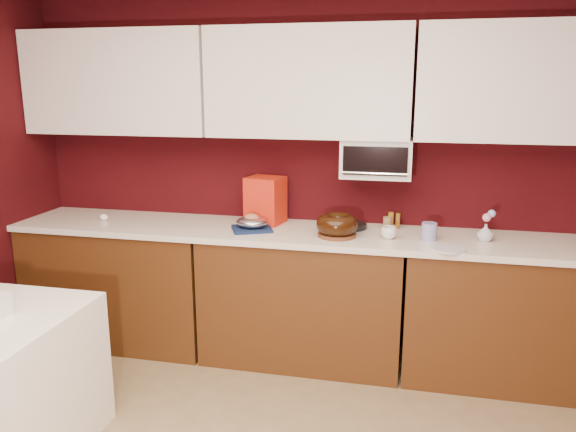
{
  "coord_description": "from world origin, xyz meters",
  "views": [
    {
      "loc": [
        0.68,
        -1.56,
        1.85
      ],
      "look_at": [
        -0.08,
        1.84,
        1.02
      ],
      "focal_mm": 35.0,
      "sensor_mm": 36.0,
      "label": 1
    }
  ],
  "objects_px": {
    "foil_ham_nest": "(252,222)",
    "pandoro_box": "(266,200)",
    "toaster_oven": "(377,158)",
    "bundt_cake": "(337,224)",
    "blue_jar": "(429,232)",
    "flower_vase": "(485,231)",
    "coffee_mug": "(389,231)"
  },
  "relations": [
    {
      "from": "bundt_cake",
      "to": "flower_vase",
      "type": "bearing_deg",
      "value": 6.09
    },
    {
      "from": "blue_jar",
      "to": "toaster_oven",
      "type": "bearing_deg",
      "value": 147.96
    },
    {
      "from": "toaster_oven",
      "to": "foil_ham_nest",
      "type": "distance_m",
      "value": 0.92
    },
    {
      "from": "toaster_oven",
      "to": "pandoro_box",
      "type": "xyz_separation_m",
      "value": [
        -0.75,
        -0.0,
        -0.31
      ]
    },
    {
      "from": "bundt_cake",
      "to": "foil_ham_nest",
      "type": "height_order",
      "value": "bundt_cake"
    },
    {
      "from": "toaster_oven",
      "to": "bundt_cake",
      "type": "xyz_separation_m",
      "value": [
        -0.22,
        -0.25,
        -0.4
      ]
    },
    {
      "from": "pandoro_box",
      "to": "flower_vase",
      "type": "distance_m",
      "value": 1.45
    },
    {
      "from": "blue_jar",
      "to": "flower_vase",
      "type": "xyz_separation_m",
      "value": [
        0.34,
        0.06,
        0.0
      ]
    },
    {
      "from": "blue_jar",
      "to": "foil_ham_nest",
      "type": "bearing_deg",
      "value": -179.91
    },
    {
      "from": "foil_ham_nest",
      "to": "pandoro_box",
      "type": "xyz_separation_m",
      "value": [
        0.04,
        0.22,
        0.11
      ]
    },
    {
      "from": "pandoro_box",
      "to": "blue_jar",
      "type": "height_order",
      "value": "pandoro_box"
    },
    {
      "from": "toaster_oven",
      "to": "pandoro_box",
      "type": "bearing_deg",
      "value": -179.86
    },
    {
      "from": "foil_ham_nest",
      "to": "flower_vase",
      "type": "height_order",
      "value": "flower_vase"
    },
    {
      "from": "foil_ham_nest",
      "to": "flower_vase",
      "type": "xyz_separation_m",
      "value": [
        1.47,
        0.07,
        0.0
      ]
    },
    {
      "from": "foil_ham_nest",
      "to": "pandoro_box",
      "type": "relative_size",
      "value": 0.65
    },
    {
      "from": "bundt_cake",
      "to": "pandoro_box",
      "type": "bearing_deg",
      "value": 154.85
    },
    {
      "from": "toaster_oven",
      "to": "blue_jar",
      "type": "xyz_separation_m",
      "value": [
        0.35,
        -0.22,
        -0.42
      ]
    },
    {
      "from": "pandoro_box",
      "to": "toaster_oven",
      "type": "bearing_deg",
      "value": 11.85
    },
    {
      "from": "toaster_oven",
      "to": "flower_vase",
      "type": "bearing_deg",
      "value": -12.71
    },
    {
      "from": "flower_vase",
      "to": "bundt_cake",
      "type": "bearing_deg",
      "value": -173.91
    },
    {
      "from": "bundt_cake",
      "to": "pandoro_box",
      "type": "distance_m",
      "value": 0.59
    },
    {
      "from": "pandoro_box",
      "to": "blue_jar",
      "type": "distance_m",
      "value": 1.13
    },
    {
      "from": "bundt_cake",
      "to": "blue_jar",
      "type": "relative_size",
      "value": 2.36
    },
    {
      "from": "toaster_oven",
      "to": "flower_vase",
      "type": "height_order",
      "value": "toaster_oven"
    },
    {
      "from": "foil_ham_nest",
      "to": "coffee_mug",
      "type": "xyz_separation_m",
      "value": [
        0.89,
        -0.01,
        -0.01
      ]
    },
    {
      "from": "toaster_oven",
      "to": "blue_jar",
      "type": "relative_size",
      "value": 4.03
    },
    {
      "from": "toaster_oven",
      "to": "coffee_mug",
      "type": "xyz_separation_m",
      "value": [
        0.11,
        -0.23,
        -0.43
      ]
    },
    {
      "from": "bundt_cake",
      "to": "flower_vase",
      "type": "height_order",
      "value": "bundt_cake"
    },
    {
      "from": "toaster_oven",
      "to": "blue_jar",
      "type": "height_order",
      "value": "toaster_oven"
    },
    {
      "from": "pandoro_box",
      "to": "coffee_mug",
      "type": "bearing_deg",
      "value": -3.52
    },
    {
      "from": "toaster_oven",
      "to": "bundt_cake",
      "type": "distance_m",
      "value": 0.52
    },
    {
      "from": "bundt_cake",
      "to": "foil_ham_nest",
      "type": "relative_size",
      "value": 1.27
    }
  ]
}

